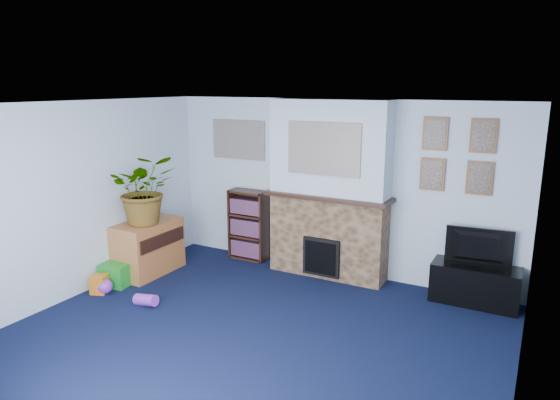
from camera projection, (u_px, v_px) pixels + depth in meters
The scene contains 26 objects.
floor at pixel (250, 339), 5.20m from camera, with size 5.00×4.50×0.01m, color black.
ceiling at pixel (246, 105), 4.65m from camera, with size 5.00×4.50×0.01m, color white.
wall_back at pixel (335, 188), 6.86m from camera, with size 5.00×0.04×2.40m, color silver.
wall_front at pixel (51, 321), 3.00m from camera, with size 5.00×0.04×2.40m, color silver.
wall_left at pixel (74, 201), 6.08m from camera, with size 0.04×4.50×2.40m, color silver.
wall_right at pixel (529, 272), 3.77m from camera, with size 0.04×4.50×2.40m, color silver.
chimney_breast at pixel (329, 191), 6.68m from camera, with size 1.72×0.50×2.40m.
collage_main at pixel (324, 149), 6.37m from camera, with size 1.00×0.03×0.68m, color gray.
collage_left at pixel (239, 140), 7.43m from camera, with size 0.90×0.03×0.58m, color gray.
portrait_tl at pixel (435, 134), 6.06m from camera, with size 0.30×0.03×0.40m, color brown.
portrait_tr at pixel (484, 136), 5.80m from camera, with size 0.30×0.03×0.40m, color brown.
portrait_bl at pixel (432, 174), 6.17m from camera, with size 0.30×0.03×0.40m, color brown.
portrait_br at pixel (480, 178), 5.92m from camera, with size 0.30×0.03×0.40m, color brown.
tv_stand at pixel (475, 286), 6.00m from camera, with size 1.01×0.42×0.48m, color black.
television at pixel (479, 248), 5.91m from camera, with size 0.77×0.10×0.44m, color black.
bookshelf at pixel (249, 226), 7.50m from camera, with size 0.58×0.28×1.05m.
sideboard at pixel (148, 248), 6.96m from camera, with size 0.53×0.95×0.74m, color #AC6737.
potted_plant at pixel (145, 189), 6.70m from camera, with size 0.85×0.74×0.95m, color #26661E.
mantel_clock at pixel (321, 189), 6.68m from camera, with size 0.10×0.06×0.13m, color gold.
mantel_candle at pixel (344, 190), 6.53m from camera, with size 0.05×0.05×0.15m, color #B2BFC6.
mantel_teddy at pixel (290, 186), 6.90m from camera, with size 0.13×0.13×0.13m, color gray.
mantel_can at pixel (382, 196), 6.29m from camera, with size 0.06×0.06×0.13m, color orange.
green_crate at pixel (116, 275), 6.55m from camera, with size 0.37×0.29×0.29m, color #198C26.
toy_ball at pixel (105, 287), 6.30m from camera, with size 0.19×0.19×0.19m, color purple.
toy_block at pixel (100, 284), 6.32m from camera, with size 0.19×0.19×0.23m, color orange.
toy_tube at pixel (146, 300), 5.96m from camera, with size 0.14×0.14×0.30m, color purple.
Camera 1 is at (2.52, -4.02, 2.59)m, focal length 32.00 mm.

